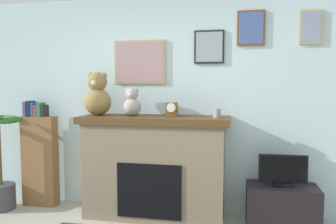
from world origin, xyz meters
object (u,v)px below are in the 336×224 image
at_px(fireplace, 155,166).
at_px(potted_plant, 1,173).
at_px(tv_stand, 282,206).
at_px(candle_jar, 217,113).
at_px(mantel_clock, 172,110).
at_px(teddy_bear_cream, 98,96).
at_px(teddy_bear_brown, 132,103).
at_px(television, 283,171).
at_px(bookshelf, 40,157).

xyz_separation_m(fireplace, potted_plant, (-1.91, -0.16, -0.14)).
distance_m(fireplace, tv_stand, 1.47).
distance_m(tv_stand, candle_jar, 1.23).
bearing_deg(potted_plant, tv_stand, 2.31).
height_order(potted_plant, tv_stand, potted_plant).
relative_size(mantel_clock, teddy_bear_cream, 0.31).
distance_m(tv_stand, teddy_bear_brown, 2.01).
bearing_deg(fireplace, candle_jar, -1.42).
bearing_deg(television, teddy_bear_brown, 179.63).
relative_size(bookshelf, teddy_bear_brown, 4.01).
bearing_deg(teddy_bear_brown, teddy_bear_cream, -179.97).
bearing_deg(candle_jar, mantel_clock, -179.82).
bearing_deg(teddy_bear_cream, television, -0.29).
height_order(fireplace, mantel_clock, mantel_clock).
xyz_separation_m(potted_plant, tv_stand, (3.33, 0.13, -0.23)).
xyz_separation_m(candle_jar, teddy_bear_brown, (-0.98, -0.00, 0.10)).
bearing_deg(fireplace, teddy_bear_brown, -176.04).
bearing_deg(mantel_clock, teddy_bear_brown, 179.86).
xyz_separation_m(tv_stand, candle_jar, (-0.71, 0.01, 1.00)).
distance_m(potted_plant, teddy_bear_cream, 1.56).
bearing_deg(tv_stand, fireplace, 178.89).
bearing_deg(teddy_bear_cream, teddy_bear_brown, 0.03).
relative_size(fireplace, mantel_clock, 10.66).
distance_m(potted_plant, tv_stand, 3.35).
relative_size(tv_stand, candle_jar, 7.43).
relative_size(teddy_bear_cream, teddy_bear_brown, 1.53).
relative_size(bookshelf, tv_stand, 1.79).
bearing_deg(fireplace, teddy_bear_cream, -178.47).
relative_size(fireplace, bookshelf, 1.28).
bearing_deg(television, bookshelf, 178.03).
bearing_deg(bookshelf, teddy_bear_cream, -6.18).
xyz_separation_m(fireplace, television, (1.42, -0.03, 0.02)).
distance_m(bookshelf, candle_jar, 2.32).
bearing_deg(teddy_bear_brown, candle_jar, 0.02).
bearing_deg(mantel_clock, television, -0.45).
relative_size(potted_plant, television, 2.38).
bearing_deg(candle_jar, fireplace, 178.58).
bearing_deg(fireplace, mantel_clock, -5.36).
bearing_deg(fireplace, bookshelf, 177.28).
bearing_deg(teddy_bear_brown, mantel_clock, -0.14).
bearing_deg(potted_plant, television, 2.29).
height_order(fireplace, potted_plant, potted_plant).
bearing_deg(tv_stand, teddy_bear_brown, 179.68).
relative_size(television, candle_jar, 5.03).
xyz_separation_m(fireplace, teddy_bear_brown, (-0.26, -0.02, 0.73)).
xyz_separation_m(bookshelf, teddy_bear_cream, (0.84, -0.09, 0.79)).
height_order(potted_plant, teddy_bear_cream, teddy_bear_cream).
relative_size(fireplace, potted_plant, 1.43).
xyz_separation_m(tv_stand, television, (-0.00, -0.00, 0.39)).
bearing_deg(television, candle_jar, 179.09).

